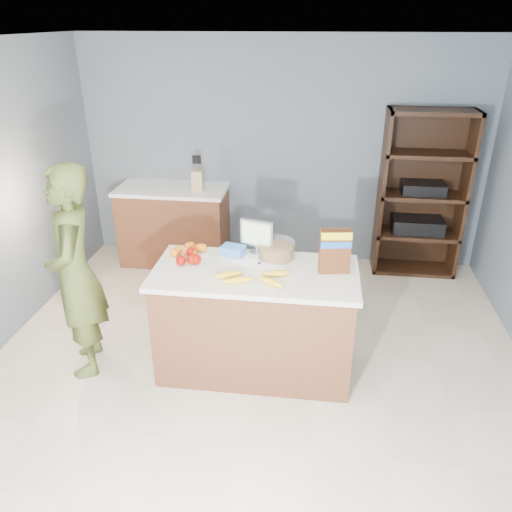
# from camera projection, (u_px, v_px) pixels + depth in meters

# --- Properties ---
(floor) EXTENTS (4.50, 5.00, 0.02)m
(floor) POSITION_uv_depth(u_px,v_px,m) (250.00, 390.00, 3.89)
(floor) COLOR beige
(floor) RESTS_ON ground
(walls) EXTENTS (4.52, 5.02, 2.51)m
(walls) POSITION_uv_depth(u_px,v_px,m) (249.00, 188.00, 3.18)
(walls) COLOR slate
(walls) RESTS_ON ground
(counter_peninsula) EXTENTS (1.56, 0.76, 0.90)m
(counter_peninsula) POSITION_uv_depth(u_px,v_px,m) (255.00, 325.00, 3.98)
(counter_peninsula) COLOR brown
(counter_peninsula) RESTS_ON ground
(back_cabinet) EXTENTS (1.24, 0.62, 0.90)m
(back_cabinet) POSITION_uv_depth(u_px,v_px,m) (175.00, 225.00, 5.81)
(back_cabinet) COLOR brown
(back_cabinet) RESTS_ON ground
(shelving_unit) EXTENTS (0.90, 0.40, 1.80)m
(shelving_unit) POSITION_uv_depth(u_px,v_px,m) (420.00, 197.00, 5.44)
(shelving_unit) COLOR black
(shelving_unit) RESTS_ON ground
(person) EXTENTS (0.61, 0.73, 1.71)m
(person) POSITION_uv_depth(u_px,v_px,m) (75.00, 273.00, 3.83)
(person) COLOR #475322
(person) RESTS_ON ground
(knife_block) EXTENTS (0.12, 0.10, 0.31)m
(knife_block) POSITION_uv_depth(u_px,v_px,m) (198.00, 180.00, 5.48)
(knife_block) COLOR tan
(knife_block) RESTS_ON back_cabinet
(envelopes) EXTENTS (0.44, 0.22, 0.00)m
(envelopes) POSITION_uv_depth(u_px,v_px,m) (258.00, 264.00, 3.87)
(envelopes) COLOR white
(envelopes) RESTS_ON counter_peninsula
(bananas) EXTENTS (0.57, 0.27, 0.05)m
(bananas) POSITION_uv_depth(u_px,v_px,m) (253.00, 278.00, 3.62)
(bananas) COLOR yellow
(bananas) RESTS_ON counter_peninsula
(apples) EXTENTS (0.19, 0.24, 0.08)m
(apples) POSITION_uv_depth(u_px,v_px,m) (190.00, 258.00, 3.88)
(apples) COLOR #910C03
(apples) RESTS_ON counter_peninsula
(oranges) EXTENTS (0.28, 0.21, 0.07)m
(oranges) POSITION_uv_depth(u_px,v_px,m) (190.00, 250.00, 4.03)
(oranges) COLOR orange
(oranges) RESTS_ON counter_peninsula
(blue_carton) EXTENTS (0.21, 0.17, 0.08)m
(blue_carton) POSITION_uv_depth(u_px,v_px,m) (233.00, 251.00, 4.00)
(blue_carton) COLOR blue
(blue_carton) RESTS_ON counter_peninsula
(salad_bowl) EXTENTS (0.30, 0.30, 0.13)m
(salad_bowl) POSITION_uv_depth(u_px,v_px,m) (276.00, 250.00, 3.97)
(salad_bowl) COLOR #267219
(salad_bowl) RESTS_ON counter_peninsula
(tv) EXTENTS (0.28, 0.12, 0.28)m
(tv) POSITION_uv_depth(u_px,v_px,m) (257.00, 235.00, 3.99)
(tv) COLOR silver
(tv) RESTS_ON counter_peninsula
(cereal_box) EXTENTS (0.24, 0.12, 0.34)m
(cereal_box) POSITION_uv_depth(u_px,v_px,m) (335.00, 248.00, 3.67)
(cereal_box) COLOR #592B14
(cereal_box) RESTS_ON counter_peninsula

